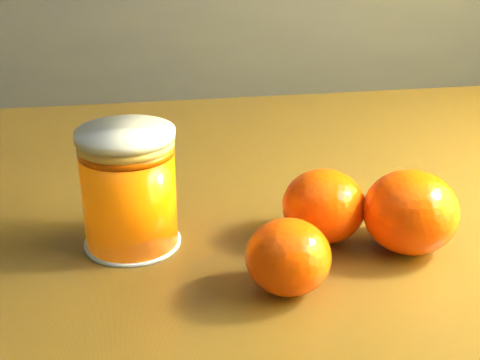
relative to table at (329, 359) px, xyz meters
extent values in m
cube|color=brown|center=(0.00, 0.00, 0.08)|extent=(1.14, 0.84, 0.04)
cylinder|color=#FF6905|center=(-0.15, 0.01, 0.14)|extent=(0.07, 0.07, 0.08)
cylinder|color=#DDB15A|center=(-0.15, 0.01, 0.18)|extent=(0.07, 0.07, 0.01)
cylinder|color=silver|center=(-0.15, 0.01, 0.19)|extent=(0.07, 0.07, 0.00)
ellipsoid|color=#FF4D05|center=(-0.01, 0.01, 0.13)|extent=(0.08, 0.08, 0.05)
ellipsoid|color=#FF4D05|center=(-0.05, -0.06, 0.13)|extent=(0.07, 0.07, 0.05)
ellipsoid|color=#FF4D05|center=(0.05, -0.01, 0.13)|extent=(0.09, 0.09, 0.06)
camera|label=1|loc=(-0.11, -0.42, 0.34)|focal=50.00mm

